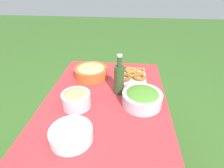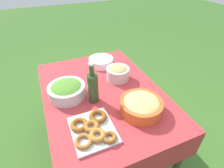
{
  "view_description": "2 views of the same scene",
  "coord_description": "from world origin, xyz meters",
  "px_view_note": "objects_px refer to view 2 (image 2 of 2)",
  "views": [
    {
      "loc": [
        1.08,
        0.16,
        1.54
      ],
      "look_at": [
        -0.05,
        0.04,
        0.84
      ],
      "focal_mm": 28.0,
      "sensor_mm": 36.0,
      "label": 1
    },
    {
      "loc": [
        -1.07,
        0.36,
        1.64
      ],
      "look_at": [
        -0.05,
        -0.07,
        0.83
      ],
      "focal_mm": 28.0,
      "sensor_mm": 36.0,
      "label": 2
    }
  ],
  "objects_px": {
    "plate_stack": "(101,62)",
    "olive_oil_bottle": "(93,87)",
    "salad_bowl": "(67,90)",
    "pasta_bowl": "(141,105)",
    "donut_platter": "(93,129)",
    "bread_bowl": "(118,72)"
  },
  "relations": [
    {
      "from": "plate_stack",
      "to": "olive_oil_bottle",
      "type": "bearing_deg",
      "value": 154.25
    },
    {
      "from": "salad_bowl",
      "to": "pasta_bowl",
      "type": "height_order",
      "value": "salad_bowl"
    },
    {
      "from": "pasta_bowl",
      "to": "donut_platter",
      "type": "distance_m",
      "value": 0.38
    },
    {
      "from": "salad_bowl",
      "to": "bread_bowl",
      "type": "distance_m",
      "value": 0.47
    },
    {
      "from": "pasta_bowl",
      "to": "donut_platter",
      "type": "bearing_deg",
      "value": 95.91
    },
    {
      "from": "donut_platter",
      "to": "plate_stack",
      "type": "xyz_separation_m",
      "value": [
        0.77,
        -0.34,
        0.01
      ]
    },
    {
      "from": "bread_bowl",
      "to": "donut_platter",
      "type": "bearing_deg",
      "value": 140.6
    },
    {
      "from": "donut_platter",
      "to": "olive_oil_bottle",
      "type": "bearing_deg",
      "value": -19.86
    },
    {
      "from": "olive_oil_bottle",
      "to": "bread_bowl",
      "type": "bearing_deg",
      "value": -55.65
    },
    {
      "from": "donut_platter",
      "to": "bread_bowl",
      "type": "bearing_deg",
      "value": -39.4
    },
    {
      "from": "plate_stack",
      "to": "olive_oil_bottle",
      "type": "distance_m",
      "value": 0.56
    },
    {
      "from": "salad_bowl",
      "to": "donut_platter",
      "type": "height_order",
      "value": "salad_bowl"
    },
    {
      "from": "salad_bowl",
      "to": "donut_platter",
      "type": "bearing_deg",
      "value": -169.48
    },
    {
      "from": "salad_bowl",
      "to": "bread_bowl",
      "type": "bearing_deg",
      "value": -81.93
    },
    {
      "from": "salad_bowl",
      "to": "pasta_bowl",
      "type": "bearing_deg",
      "value": -129.58
    },
    {
      "from": "donut_platter",
      "to": "olive_oil_bottle",
      "type": "relative_size",
      "value": 1.0
    },
    {
      "from": "plate_stack",
      "to": "bread_bowl",
      "type": "relative_size",
      "value": 1.22
    },
    {
      "from": "salad_bowl",
      "to": "plate_stack",
      "type": "bearing_deg",
      "value": -48.76
    },
    {
      "from": "salad_bowl",
      "to": "donut_platter",
      "type": "distance_m",
      "value": 0.42
    },
    {
      "from": "bread_bowl",
      "to": "pasta_bowl",
      "type": "bearing_deg",
      "value": 177.64
    },
    {
      "from": "pasta_bowl",
      "to": "plate_stack",
      "type": "height_order",
      "value": "pasta_bowl"
    },
    {
      "from": "olive_oil_bottle",
      "to": "bread_bowl",
      "type": "distance_m",
      "value": 0.36
    }
  ]
}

